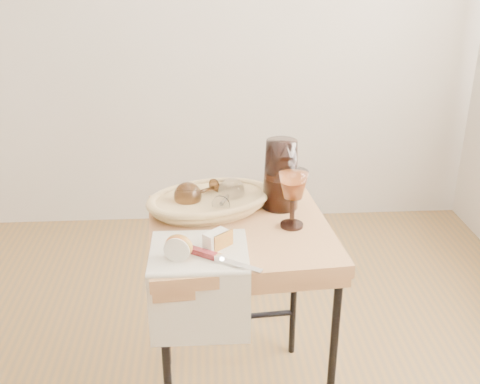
{
  "coord_description": "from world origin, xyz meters",
  "views": [
    {
      "loc": [
        0.36,
        -1.16,
        1.45
      ],
      "look_at": [
        0.45,
        0.33,
        0.8
      ],
      "focal_mm": 42.88,
      "sensor_mm": 36.0,
      "label": 1
    }
  ],
  "objects_px": {
    "tea_towel": "(199,251)",
    "goblet_lying_b": "(227,197)",
    "bread_basket": "(210,203)",
    "table_knife": "(222,258)",
    "goblet_lying_a": "(200,192)",
    "side_table": "(240,321)",
    "wine_goblet": "(293,199)",
    "apple_half": "(179,246)",
    "pitcher": "(281,174)"
  },
  "relations": [
    {
      "from": "tea_towel",
      "to": "wine_goblet",
      "type": "bearing_deg",
      "value": 27.04
    },
    {
      "from": "side_table",
      "to": "apple_half",
      "type": "xyz_separation_m",
      "value": [
        -0.17,
        -0.18,
        0.38
      ]
    },
    {
      "from": "goblet_lying_a",
      "to": "goblet_lying_b",
      "type": "relative_size",
      "value": 1.03
    },
    {
      "from": "apple_half",
      "to": "table_knife",
      "type": "distance_m",
      "value": 0.12
    },
    {
      "from": "goblet_lying_a",
      "to": "tea_towel",
      "type": "bearing_deg",
      "value": 52.77
    },
    {
      "from": "bread_basket",
      "to": "wine_goblet",
      "type": "height_order",
      "value": "wine_goblet"
    },
    {
      "from": "bread_basket",
      "to": "wine_goblet",
      "type": "relative_size",
      "value": 2.0
    },
    {
      "from": "side_table",
      "to": "table_knife",
      "type": "height_order",
      "value": "table_knife"
    },
    {
      "from": "pitcher",
      "to": "wine_goblet",
      "type": "relative_size",
      "value": 1.47
    },
    {
      "from": "tea_towel",
      "to": "goblet_lying_b",
      "type": "height_order",
      "value": "goblet_lying_b"
    },
    {
      "from": "tea_towel",
      "to": "table_knife",
      "type": "relative_size",
      "value": 1.24
    },
    {
      "from": "pitcher",
      "to": "apple_half",
      "type": "relative_size",
      "value": 3.46
    },
    {
      "from": "bread_basket",
      "to": "table_knife",
      "type": "height_order",
      "value": "bread_basket"
    },
    {
      "from": "apple_half",
      "to": "goblet_lying_b",
      "type": "bearing_deg",
      "value": 77.11
    },
    {
      "from": "bread_basket",
      "to": "wine_goblet",
      "type": "xyz_separation_m",
      "value": [
        0.24,
        -0.13,
        0.06
      ]
    },
    {
      "from": "tea_towel",
      "to": "bread_basket",
      "type": "relative_size",
      "value": 0.75
    },
    {
      "from": "pitcher",
      "to": "table_knife",
      "type": "relative_size",
      "value": 1.21
    },
    {
      "from": "bread_basket",
      "to": "apple_half",
      "type": "height_order",
      "value": "apple_half"
    },
    {
      "from": "bread_basket",
      "to": "pitcher",
      "type": "distance_m",
      "value": 0.24
    },
    {
      "from": "tea_towel",
      "to": "table_knife",
      "type": "bearing_deg",
      "value": -45.46
    },
    {
      "from": "goblet_lying_a",
      "to": "goblet_lying_b",
      "type": "height_order",
      "value": "goblet_lying_a"
    },
    {
      "from": "pitcher",
      "to": "wine_goblet",
      "type": "xyz_separation_m",
      "value": [
        0.02,
        -0.14,
        -0.02
      ]
    },
    {
      "from": "bread_basket",
      "to": "tea_towel",
      "type": "bearing_deg",
      "value": -118.09
    },
    {
      "from": "side_table",
      "to": "goblet_lying_a",
      "type": "height_order",
      "value": "goblet_lying_a"
    },
    {
      "from": "goblet_lying_b",
      "to": "table_knife",
      "type": "relative_size",
      "value": 0.64
    },
    {
      "from": "goblet_lying_a",
      "to": "table_knife",
      "type": "xyz_separation_m",
      "value": [
        0.06,
        -0.34,
        -0.04
      ]
    },
    {
      "from": "tea_towel",
      "to": "goblet_lying_a",
      "type": "relative_size",
      "value": 1.88
    },
    {
      "from": "tea_towel",
      "to": "goblet_lying_b",
      "type": "xyz_separation_m",
      "value": [
        0.09,
        0.24,
        0.05
      ]
    },
    {
      "from": "pitcher",
      "to": "table_knife",
      "type": "distance_m",
      "value": 0.4
    },
    {
      "from": "tea_towel",
      "to": "side_table",
      "type": "bearing_deg",
      "value": 50.96
    },
    {
      "from": "side_table",
      "to": "bread_basket",
      "type": "distance_m",
      "value": 0.39
    },
    {
      "from": "goblet_lying_a",
      "to": "pitcher",
      "type": "distance_m",
      "value": 0.26
    },
    {
      "from": "goblet_lying_a",
      "to": "pitcher",
      "type": "bearing_deg",
      "value": 142.86
    },
    {
      "from": "bread_basket",
      "to": "pitcher",
      "type": "bearing_deg",
      "value": -17.15
    },
    {
      "from": "tea_towel",
      "to": "goblet_lying_a",
      "type": "xyz_separation_m",
      "value": [
        0.0,
        0.28,
        0.05
      ]
    },
    {
      "from": "goblet_lying_b",
      "to": "wine_goblet",
      "type": "relative_size",
      "value": 0.77
    },
    {
      "from": "tea_towel",
      "to": "goblet_lying_b",
      "type": "bearing_deg",
      "value": 70.51
    },
    {
      "from": "pitcher",
      "to": "table_knife",
      "type": "bearing_deg",
      "value": -113.04
    },
    {
      "from": "table_knife",
      "to": "tea_towel",
      "type": "bearing_deg",
      "value": 168.16
    },
    {
      "from": "bread_basket",
      "to": "table_knife",
      "type": "bearing_deg",
      "value": -106.22
    },
    {
      "from": "side_table",
      "to": "bread_basket",
      "type": "height_order",
      "value": "bread_basket"
    },
    {
      "from": "tea_towel",
      "to": "goblet_lying_b",
      "type": "relative_size",
      "value": 1.93
    },
    {
      "from": "wine_goblet",
      "to": "bread_basket",
      "type": "bearing_deg",
      "value": 152.0
    },
    {
      "from": "tea_towel",
      "to": "table_knife",
      "type": "xyz_separation_m",
      "value": [
        0.06,
        -0.06,
        0.01
      ]
    },
    {
      "from": "goblet_lying_b",
      "to": "pitcher",
      "type": "height_order",
      "value": "pitcher"
    },
    {
      "from": "apple_half",
      "to": "table_knife",
      "type": "relative_size",
      "value": 0.35
    },
    {
      "from": "goblet_lying_a",
      "to": "table_knife",
      "type": "relative_size",
      "value": 0.66
    },
    {
      "from": "tea_towel",
      "to": "apple_half",
      "type": "bearing_deg",
      "value": -144.37
    },
    {
      "from": "side_table",
      "to": "goblet_lying_b",
      "type": "height_order",
      "value": "goblet_lying_b"
    },
    {
      "from": "side_table",
      "to": "wine_goblet",
      "type": "relative_size",
      "value": 3.82
    }
  ]
}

